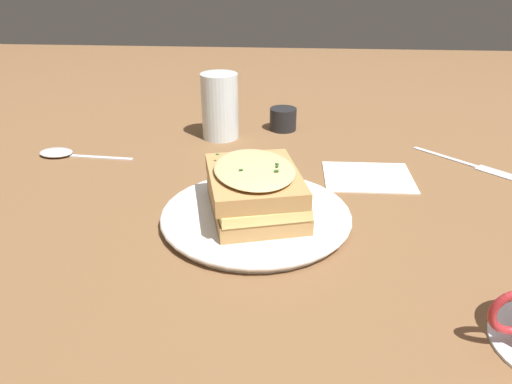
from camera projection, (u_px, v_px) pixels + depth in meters
The scene contains 8 objects.
ground_plane at pixel (275, 229), 0.61m from camera, with size 2.40×2.40×0.00m, color brown.
dinner_plate at pixel (256, 216), 0.63m from camera, with size 0.24×0.24×0.01m.
sandwich at pixel (255, 189), 0.61m from camera, with size 0.14×0.16×0.06m.
water_glass at pixel (220, 106), 0.88m from camera, with size 0.07×0.07×0.12m, color silver.
fork at pixel (478, 166), 0.78m from camera, with size 0.14×0.14×0.00m.
spoon at pixel (62, 153), 0.82m from camera, with size 0.16×0.04×0.01m.
napkin at pixel (368, 176), 0.75m from camera, with size 0.13×0.11×0.00m, color white.
condiment_pot at pixel (282, 119), 0.93m from camera, with size 0.05×0.05×0.04m, color black.
Camera 1 is at (-0.01, 0.53, 0.31)m, focal length 35.00 mm.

